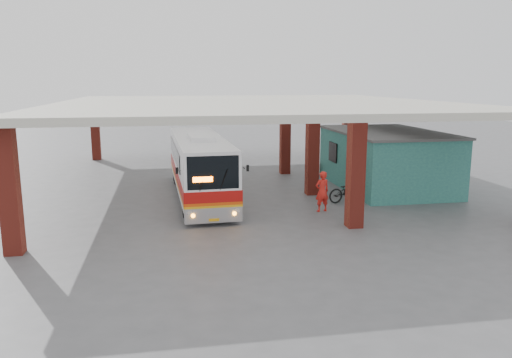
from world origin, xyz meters
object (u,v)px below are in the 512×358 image
Objects in this scene: coach_bus at (200,165)px; motorcycle at (348,191)px; red_chair at (315,169)px; pedestrian at (322,191)px.

coach_bus is 5.27× the size of motorcycle.
motorcycle is at bearing -20.59° from coach_bus.
motorcycle is (7.00, -2.36, -1.05)m from coach_bus.
motorcycle is 2.41× the size of red_chair.
coach_bus is 6.50m from pedestrian.
motorcycle is at bearing -152.87° from pedestrian.
coach_bus is at bearing 59.13° from motorcycle.
coach_bus is at bearing -48.81° from pedestrian.
red_chair is (0.43, 6.93, -0.15)m from motorcycle.
motorcycle is 6.94m from red_chair.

